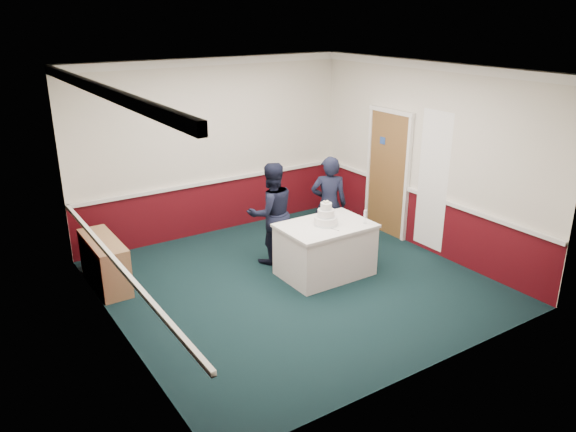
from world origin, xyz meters
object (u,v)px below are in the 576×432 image
sideboard (105,262)px  person_woman (329,205)px  wedding_cake (326,217)px  cake_knife (333,229)px  person_man (271,213)px  cake_table (325,249)px  champagne_flute (365,215)px

sideboard → person_woman: 3.50m
person_woman → wedding_cake: bearing=83.3°
sideboard → cake_knife: (2.79, -1.63, 0.44)m
cake_knife → person_man: (-0.38, 1.03, 0.00)m
wedding_cake → cake_knife: (-0.03, -0.20, -0.11)m
cake_knife → person_man: person_man is taller
person_man → person_woman: (0.99, -0.15, -0.00)m
cake_table → cake_knife: size_ratio=6.00×
person_man → champagne_flute: bearing=137.3°
sideboard → person_man: person_man is taller
cake_knife → person_man: bearing=92.0°
champagne_flute → person_woman: (0.07, 0.96, -0.14)m
sideboard → champagne_flute: size_ratio=5.85×
champagne_flute → person_man: 1.45m
sideboard → cake_table: 3.16m
cake_table → wedding_cake: size_ratio=3.63×
champagne_flute → wedding_cake: bearing=150.8°
sideboard → wedding_cake: size_ratio=3.30×
wedding_cake → champagne_flute: 0.57m
sideboard → cake_knife: cake_knife is taller
wedding_cake → champagne_flute: wedding_cake is taller
sideboard → person_woman: bearing=-12.4°
wedding_cake → cake_knife: size_ratio=1.65×
cake_table → cake_knife: (-0.03, -0.20, 0.39)m
sideboard → cake_table: cake_table is taller
wedding_cake → cake_knife: wedding_cake is taller
champagne_flute → person_woman: size_ratio=0.13×
sideboard → champagne_flute: 3.78m
wedding_cake → person_woman: 0.90m
person_man → person_woman: person_man is taller
cake_table → champagne_flute: bearing=-29.2°
cake_knife → champagne_flute: 0.55m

